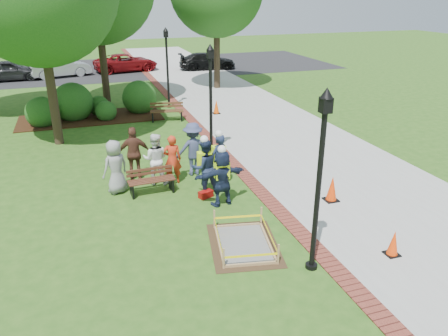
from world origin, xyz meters
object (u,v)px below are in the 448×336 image
object	(u,v)px
hivis_worker_b	(219,159)
hivis_worker_c	(205,165)
hivis_worker_a	(222,176)
bench_near	(152,186)
wet_concrete_pad	(244,237)
cone_front	(393,244)
lamp_near	(320,170)

from	to	relation	value
hivis_worker_b	hivis_worker_c	xyz separation A→B (m)	(-0.60, -0.42, 0.01)
hivis_worker_a	bench_near	bearing A→B (deg)	142.34
hivis_worker_c	wet_concrete_pad	bearing A→B (deg)	-88.59
wet_concrete_pad	hivis_worker_c	bearing A→B (deg)	91.41
bench_near	hivis_worker_c	world-z (taller)	hivis_worker_c
hivis_worker_a	hivis_worker_c	bearing A→B (deg)	106.88
cone_front	lamp_near	distance (m)	3.04
hivis_worker_a	hivis_worker_b	bearing A→B (deg)	75.98
bench_near	cone_front	size ratio (longest dim) A/B	2.21
cone_front	hivis_worker_b	distance (m)	5.98
bench_near	hivis_worker_b	size ratio (longest dim) A/B	0.78
wet_concrete_pad	bench_near	distance (m)	4.17
hivis_worker_c	lamp_near	bearing A→B (deg)	-75.32
wet_concrete_pad	bench_near	xyz separation A→B (m)	(-1.69, 3.81, 0.02)
lamp_near	hivis_worker_c	size ratio (longest dim) A/B	2.19
hivis_worker_b	wet_concrete_pad	bearing A→B (deg)	-98.09
lamp_near	hivis_worker_a	size ratio (longest dim) A/B	2.25
wet_concrete_pad	cone_front	xyz separation A→B (m)	(3.28, -1.60, 0.09)
hivis_worker_b	bench_near	bearing A→B (deg)	176.64
lamp_near	hivis_worker_b	bearing A→B (deg)	96.97
wet_concrete_pad	lamp_near	world-z (taller)	lamp_near
cone_front	hivis_worker_b	world-z (taller)	hivis_worker_b
wet_concrete_pad	lamp_near	distance (m)	2.90
cone_front	lamp_near	world-z (taller)	lamp_near
lamp_near	hivis_worker_a	distance (m)	4.20
hivis_worker_a	lamp_near	bearing A→B (deg)	-75.85
cone_front	hivis_worker_b	bearing A→B (deg)	117.61
wet_concrete_pad	hivis_worker_c	size ratio (longest dim) A/B	1.33
cone_front	hivis_worker_b	size ratio (longest dim) A/B	0.35
bench_near	lamp_near	world-z (taller)	lamp_near
hivis_worker_a	wet_concrete_pad	bearing A→B (deg)	-94.67
lamp_near	cone_front	bearing A→B (deg)	-4.48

